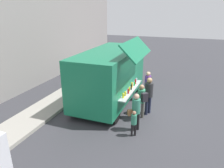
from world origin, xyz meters
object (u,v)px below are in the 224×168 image
object	(u,v)px
trash_bin	(98,71)
customer_extra_browsing	(148,83)
food_truck_main	(111,75)
child_near_queue	(134,121)
customer_front_ordering	(149,93)
customer_rear_waiting	(136,109)
customer_mid_with_backpack	(142,98)

from	to	relation	value
trash_bin	customer_extra_browsing	distance (m)	4.97
food_truck_main	child_near_queue	world-z (taller)	food_truck_main
customer_front_ordering	trash_bin	bearing A→B (deg)	-18.30
food_truck_main	child_near_queue	distance (m)	3.52
customer_front_ordering	customer_rear_waiting	size ratio (longest dim) A/B	1.12
customer_mid_with_backpack	child_near_queue	distance (m)	1.50
trash_bin	customer_front_ordering	size ratio (longest dim) A/B	0.57
food_truck_main	trash_bin	size ratio (longest dim) A/B	5.31
trash_bin	customer_mid_with_backpack	xyz separation A→B (m)	(-4.85, -4.28, 0.48)
trash_bin	child_near_queue	size ratio (longest dim) A/B	0.96
customer_rear_waiting	child_near_queue	xyz separation A→B (m)	(-0.43, -0.05, -0.31)
trash_bin	customer_rear_waiting	xyz separation A→B (m)	(-5.88, -4.28, 0.44)
customer_mid_with_backpack	customer_rear_waiting	bearing A→B (deg)	133.62
food_truck_main	customer_extra_browsing	size ratio (longest dim) A/B	3.39
customer_front_ordering	customer_mid_with_backpack	bearing A→B (deg)	95.93
trash_bin	customer_mid_with_backpack	bearing A→B (deg)	-138.55
trash_bin	child_near_queue	xyz separation A→B (m)	(-6.31, -4.32, 0.13)
trash_bin	customer_rear_waiting	distance (m)	7.29
trash_bin	child_near_queue	distance (m)	7.65
food_truck_main	customer_front_ordering	xyz separation A→B (m)	(-0.76, -2.16, -0.43)
customer_rear_waiting	child_near_queue	size ratio (longest dim) A/B	1.49
food_truck_main	child_near_queue	size ratio (longest dim) A/B	5.08
customer_extra_browsing	customer_front_ordering	bearing A→B (deg)	87.18
child_near_queue	food_truck_main	bearing A→B (deg)	-0.33
customer_front_ordering	customer_extra_browsing	size ratio (longest dim) A/B	1.12
customer_extra_browsing	child_near_queue	bearing A→B (deg)	77.95
food_truck_main	child_near_queue	xyz separation A→B (m)	(-2.77, -2.00, -0.86)
customer_extra_browsing	customer_mid_with_backpack	bearing A→B (deg)	78.89
customer_front_ordering	child_near_queue	world-z (taller)	customer_front_ordering
customer_front_ordering	customer_extra_browsing	bearing A→B (deg)	-52.29
customer_front_ordering	customer_rear_waiting	distance (m)	1.60
child_near_queue	customer_mid_with_backpack	bearing A→B (deg)	-34.61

